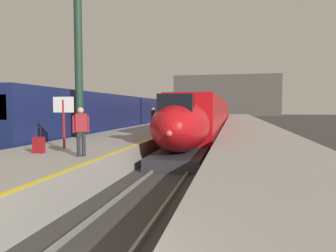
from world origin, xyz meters
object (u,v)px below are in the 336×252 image
regional_train_adjacent (127,114)px  passenger_mid_platform (153,117)px  passenger_near_edge (81,128)px  station_column_mid (78,30)px  rolling_suitcase (39,145)px  highspeed_train_main (213,114)px  departure_info_board (64,112)px

regional_train_adjacent → passenger_mid_platform: (4.92, -8.02, -0.09)m
passenger_near_edge → passenger_mid_platform: 11.86m
regional_train_adjacent → station_column_mid: size_ratio=3.65×
passenger_near_edge → station_column_mid: bearing=118.9°
regional_train_adjacent → passenger_mid_platform: 9.41m
station_column_mid → passenger_near_edge: size_ratio=5.94×
passenger_mid_platform → regional_train_adjacent: bearing=121.5°
passenger_near_edge → rolling_suitcase: passenger_near_edge is taller
rolling_suitcase → passenger_near_edge: bearing=-10.1°
highspeed_train_main → station_column_mid: station_column_mid is taller
passenger_near_edge → passenger_mid_platform: same height
highspeed_train_main → regional_train_adjacent: 12.79m
regional_train_adjacent → passenger_near_edge: (5.54, -19.86, -0.09)m
station_column_mid → departure_info_board: size_ratio=4.73×
departure_info_board → passenger_near_edge: bearing=-45.4°
regional_train_adjacent → station_column_mid: (2.20, -13.83, 4.90)m
passenger_near_edge → departure_info_board: bearing=134.6°
regional_train_adjacent → departure_info_board: bearing=-78.0°
passenger_mid_platform → highspeed_train_main: bearing=79.9°
passenger_mid_platform → rolling_suitcase: bearing=-96.3°
highspeed_train_main → regional_train_adjacent: regional_train_adjacent is taller
station_column_mid → departure_info_board: station_column_mid is taller
highspeed_train_main → passenger_near_edge: (-2.56, -29.76, 0.08)m
rolling_suitcase → departure_info_board: bearing=81.9°
highspeed_train_main → station_column_mid: bearing=-104.0°
station_column_mid → passenger_mid_platform: size_ratio=5.94×
rolling_suitcase → regional_train_adjacent: bearing=100.6°
highspeed_train_main → passenger_near_edge: bearing=-94.9°
highspeed_train_main → passenger_mid_platform: (-3.18, -17.91, 0.08)m
passenger_near_edge → rolling_suitcase: size_ratio=1.72×
passenger_mid_platform → rolling_suitcase: size_ratio=1.72×
station_column_mid → regional_train_adjacent: bearing=99.0°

